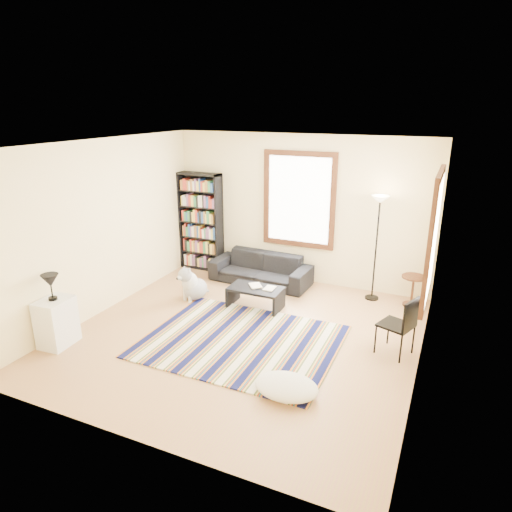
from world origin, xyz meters
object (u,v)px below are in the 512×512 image
at_px(white_cabinet, 57,322).
at_px(floor_lamp, 376,249).
at_px(folding_chair, 396,325).
at_px(bookshelf, 201,222).
at_px(side_table, 412,291).
at_px(sofa, 261,269).
at_px(dog, 195,282).
at_px(coffee_table, 255,298).
at_px(floor_cushion, 286,386).

bearing_deg(white_cabinet, floor_lamp, 38.06).
xyz_separation_m(floor_lamp, folding_chair, (0.62, -1.76, -0.50)).
distance_m(bookshelf, side_table, 4.32).
height_order(side_table, folding_chair, folding_chair).
xyz_separation_m(sofa, dog, (-0.75, -1.18, 0.03)).
distance_m(coffee_table, side_table, 2.68).
xyz_separation_m(sofa, floor_lamp, (2.12, 0.10, 0.65)).
bearing_deg(dog, floor_lamp, 43.52).
relative_size(sofa, white_cabinet, 2.76).
xyz_separation_m(coffee_table, white_cabinet, (-2.08, -2.30, 0.17)).
distance_m(white_cabinet, dog, 2.40).
distance_m(coffee_table, floor_cushion, 2.47).
height_order(sofa, side_table, sofa).
bearing_deg(bookshelf, sofa, -10.47).
bearing_deg(floor_cushion, side_table, 71.50).
distance_m(sofa, bookshelf, 1.65).
height_order(coffee_table, floor_cushion, coffee_table).
height_order(floor_cushion, side_table, side_table).
distance_m(bookshelf, coffee_table, 2.42).
height_order(floor_lamp, folding_chair, floor_lamp).
bearing_deg(sofa, side_table, 4.52).
distance_m(sofa, dog, 1.40).
relative_size(white_cabinet, dog, 1.12).
relative_size(side_table, white_cabinet, 0.77).
xyz_separation_m(sofa, floor_cushion, (1.71, -3.16, -0.18)).
distance_m(floor_lamp, white_cabinet, 5.21).
height_order(bookshelf, coffee_table, bookshelf).
relative_size(bookshelf, side_table, 3.70).
relative_size(coffee_table, floor_cushion, 1.14).
bearing_deg(folding_chair, floor_cushion, -104.41).
xyz_separation_m(sofa, bookshelf, (-1.46, 0.27, 0.72)).
relative_size(folding_chair, dog, 1.38).
bearing_deg(folding_chair, side_table, 108.59).
xyz_separation_m(bookshelf, coffee_table, (1.84, -1.35, -0.82)).
bearing_deg(dog, folding_chair, 11.63).
bearing_deg(dog, floor_cushion, -19.31).
distance_m(bookshelf, folding_chair, 4.66).
xyz_separation_m(sofa, coffee_table, (0.38, -1.08, -0.10)).
bearing_deg(folding_chair, floor_lamp, 129.71).
height_order(bookshelf, folding_chair, bookshelf).
bearing_deg(coffee_table, side_table, 25.67).
height_order(coffee_table, folding_chair, folding_chair).
xyz_separation_m(coffee_table, folding_chair, (2.37, -0.58, 0.25)).
relative_size(bookshelf, floor_lamp, 1.08).
xyz_separation_m(white_cabinet, dog, (0.96, 2.20, -0.04)).
relative_size(bookshelf, coffee_table, 2.22).
bearing_deg(floor_lamp, coffee_table, -145.91).
xyz_separation_m(floor_lamp, dog, (-2.87, -1.28, -0.62)).
distance_m(sofa, white_cabinet, 3.79).
bearing_deg(dog, white_cabinet, -94.04).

